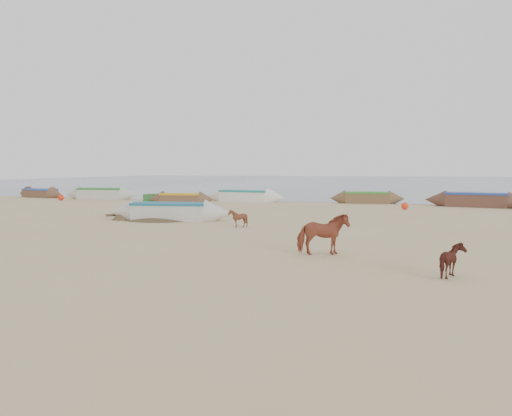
# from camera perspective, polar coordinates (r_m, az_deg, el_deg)

# --- Properties ---
(ground) EXTENTS (140.00, 140.00, 0.00)m
(ground) POSITION_cam_1_polar(r_m,az_deg,el_deg) (15.88, -4.20, -4.71)
(ground) COLOR tan
(ground) RESTS_ON ground
(sea) EXTENTS (160.00, 160.00, 0.00)m
(sea) POSITION_cam_1_polar(r_m,az_deg,el_deg) (96.82, 13.52, 2.96)
(sea) COLOR slate
(sea) RESTS_ON ground
(cow_adult) EXTENTS (1.62, 1.16, 1.25)m
(cow_adult) POSITION_cam_1_polar(r_m,az_deg,el_deg) (14.82, 7.64, -2.97)
(cow_adult) COLOR #994932
(cow_adult) RESTS_ON ground
(calf_front) EXTENTS (0.75, 0.67, 0.79)m
(calf_front) POSITION_cam_1_polar(r_m,az_deg,el_deg) (21.61, -2.09, -1.17)
(calf_front) COLOR #562B1B
(calf_front) RESTS_ON ground
(calf_right) EXTENTS (0.71, 0.82, 0.80)m
(calf_right) POSITION_cam_1_polar(r_m,az_deg,el_deg) (12.59, 21.64, -5.63)
(calf_right) COLOR #54231B
(calf_right) RESTS_ON ground
(near_canoe) EXTENTS (6.30, 2.27, 0.87)m
(near_canoe) POSITION_cam_1_polar(r_m,az_deg,el_deg) (24.82, -9.82, -0.39)
(near_canoe) COLOR beige
(near_canoe) RESTS_ON ground
(debris_pile) EXTENTS (4.37, 4.37, 0.49)m
(debris_pile) POSITION_cam_1_polar(r_m,az_deg,el_deg) (25.66, -10.57, -0.67)
(debris_pile) COLOR brown
(debris_pile) RESTS_ON ground
(waterline_canoes) EXTENTS (54.67, 5.64, 0.94)m
(waterline_canoes) POSITION_cam_1_polar(r_m,az_deg,el_deg) (36.26, 6.76, 1.18)
(waterline_canoes) COLOR brown
(waterline_canoes) RESTS_ON ground
(beach_clutter) EXTENTS (44.01, 5.37, 0.64)m
(beach_clutter) POSITION_cam_1_polar(r_m,az_deg,el_deg) (34.67, 14.94, 0.70)
(beach_clutter) COLOR #2F6A32
(beach_clutter) RESTS_ON ground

